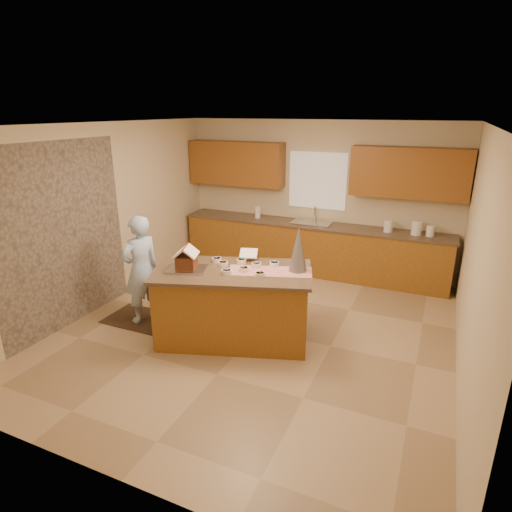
# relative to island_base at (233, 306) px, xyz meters

# --- Properties ---
(floor) EXTENTS (5.50, 5.50, 0.00)m
(floor) POSITION_rel_island_base_xyz_m (0.20, 0.30, -0.46)
(floor) COLOR tan
(floor) RESTS_ON ground
(ceiling) EXTENTS (5.50, 5.50, 0.00)m
(ceiling) POSITION_rel_island_base_xyz_m (0.20, 0.30, 2.24)
(ceiling) COLOR silver
(ceiling) RESTS_ON floor
(wall_back) EXTENTS (5.50, 5.50, 0.00)m
(wall_back) POSITION_rel_island_base_xyz_m (0.20, 3.05, 0.89)
(wall_back) COLOR beige
(wall_back) RESTS_ON floor
(wall_front) EXTENTS (5.50, 5.50, 0.00)m
(wall_front) POSITION_rel_island_base_xyz_m (0.20, -2.45, 0.89)
(wall_front) COLOR beige
(wall_front) RESTS_ON floor
(wall_left) EXTENTS (5.50, 5.50, 0.00)m
(wall_left) POSITION_rel_island_base_xyz_m (-2.30, 0.30, 0.89)
(wall_left) COLOR beige
(wall_left) RESTS_ON floor
(wall_right) EXTENTS (5.50, 5.50, 0.00)m
(wall_right) POSITION_rel_island_base_xyz_m (2.70, 0.30, 0.89)
(wall_right) COLOR beige
(wall_right) RESTS_ON floor
(stone_accent) EXTENTS (0.00, 2.50, 2.50)m
(stone_accent) POSITION_rel_island_base_xyz_m (-2.28, -0.50, 0.79)
(stone_accent) COLOR gray
(stone_accent) RESTS_ON wall_left
(window_curtain) EXTENTS (1.05, 0.03, 1.00)m
(window_curtain) POSITION_rel_island_base_xyz_m (0.20, 3.02, 1.19)
(window_curtain) COLOR white
(window_curtain) RESTS_ON wall_back
(back_counter_base) EXTENTS (4.80, 0.60, 0.88)m
(back_counter_base) POSITION_rel_island_base_xyz_m (0.20, 2.75, -0.02)
(back_counter_base) COLOR olive
(back_counter_base) RESTS_ON floor
(back_counter_top) EXTENTS (4.85, 0.63, 0.04)m
(back_counter_top) POSITION_rel_island_base_xyz_m (0.20, 2.75, 0.44)
(back_counter_top) COLOR brown
(back_counter_top) RESTS_ON back_counter_base
(upper_cabinet_left) EXTENTS (1.85, 0.35, 0.80)m
(upper_cabinet_left) POSITION_rel_island_base_xyz_m (-1.35, 2.87, 1.44)
(upper_cabinet_left) COLOR #91571F
(upper_cabinet_left) RESTS_ON wall_back
(upper_cabinet_right) EXTENTS (1.85, 0.35, 0.80)m
(upper_cabinet_right) POSITION_rel_island_base_xyz_m (1.75, 2.87, 1.44)
(upper_cabinet_right) COLOR #91571F
(upper_cabinet_right) RESTS_ON wall_back
(sink) EXTENTS (0.70, 0.45, 0.12)m
(sink) POSITION_rel_island_base_xyz_m (0.20, 2.75, 0.43)
(sink) COLOR silver
(sink) RESTS_ON back_counter_top
(faucet) EXTENTS (0.03, 0.03, 0.28)m
(faucet) POSITION_rel_island_base_xyz_m (0.20, 2.93, 0.60)
(faucet) COLOR silver
(faucet) RESTS_ON back_counter_top
(island_base) EXTENTS (2.07, 1.47, 0.92)m
(island_base) POSITION_rel_island_base_xyz_m (0.00, 0.00, 0.00)
(island_base) COLOR olive
(island_base) RESTS_ON floor
(island_top) EXTENTS (2.17, 1.58, 0.04)m
(island_top) POSITION_rel_island_base_xyz_m (0.00, 0.00, 0.48)
(island_top) COLOR brown
(island_top) RESTS_ON island_base
(table_runner) EXTENTS (1.10, 0.68, 0.01)m
(table_runner) POSITION_rel_island_base_xyz_m (0.44, 0.15, 0.50)
(table_runner) COLOR #AA0F0C
(table_runner) RESTS_ON island_top
(baking_tray) EXTENTS (0.56, 0.48, 0.03)m
(baking_tray) POSITION_rel_island_base_xyz_m (-0.53, -0.23, 0.51)
(baking_tray) COLOR silver
(baking_tray) RESTS_ON island_top
(cookbook) EXTENTS (0.27, 0.24, 0.10)m
(cookbook) POSITION_rel_island_base_xyz_m (0.03, 0.42, 0.59)
(cookbook) COLOR white
(cookbook) RESTS_ON island_top
(tinsel_tree) EXTENTS (0.29, 0.29, 0.57)m
(tinsel_tree) POSITION_rel_island_base_xyz_m (0.76, 0.30, 0.79)
(tinsel_tree) COLOR #ABABB7
(tinsel_tree) RESTS_ON island_top
(rug) EXTENTS (1.04, 0.68, 0.01)m
(rug) POSITION_rel_island_base_xyz_m (-1.43, -0.07, -0.45)
(rug) COLOR black
(rug) RESTS_ON floor
(boy) EXTENTS (0.55, 0.65, 1.53)m
(boy) POSITION_rel_island_base_xyz_m (-1.38, -0.07, 0.32)
(boy) COLOR #B0D0FB
(boy) RESTS_ON rug
(canister_a) EXTENTS (0.15, 0.15, 0.20)m
(canister_a) POSITION_rel_island_base_xyz_m (1.53, 2.75, 0.56)
(canister_a) COLOR white
(canister_a) RESTS_ON back_counter_top
(canister_b) EXTENTS (0.16, 0.16, 0.24)m
(canister_b) POSITION_rel_island_base_xyz_m (1.97, 2.75, 0.58)
(canister_b) COLOR white
(canister_b) RESTS_ON back_counter_top
(canister_c) EXTENTS (0.13, 0.13, 0.18)m
(canister_c) POSITION_rel_island_base_xyz_m (2.18, 2.75, 0.55)
(canister_c) COLOR white
(canister_c) RESTS_ON back_counter_top
(paper_towel) EXTENTS (0.10, 0.10, 0.22)m
(paper_towel) POSITION_rel_island_base_xyz_m (-0.86, 2.75, 0.57)
(paper_towel) COLOR white
(paper_towel) RESTS_ON back_counter_top
(gingerbread_house) EXTENTS (0.36, 0.37, 0.29)m
(gingerbread_house) POSITION_rel_island_base_xyz_m (-0.53, -0.23, 0.63)
(gingerbread_house) COLOR #552416
(gingerbread_house) RESTS_ON baking_tray
(candy_bowls) EXTENTS (0.88, 0.62, 0.06)m
(candy_bowls) POSITION_rel_island_base_xyz_m (0.09, 0.11, 0.53)
(candy_bowls) COLOR teal
(candy_bowls) RESTS_ON island_top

